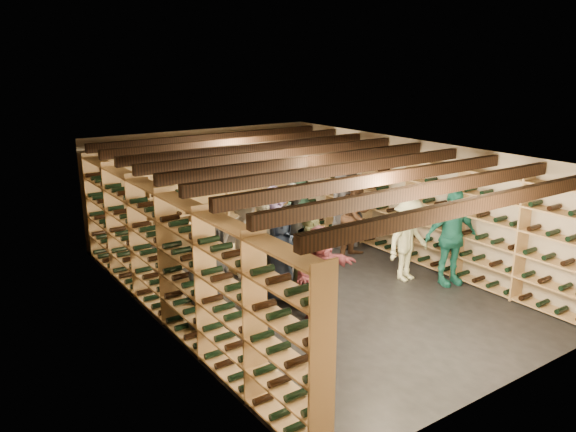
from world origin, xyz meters
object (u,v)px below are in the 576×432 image
Objects in this scene: person_8 at (357,216)px; person_5 at (321,273)px; person_6 at (280,256)px; crate_loose at (245,257)px; person_10 at (298,218)px; person_9 at (245,236)px; crate_stack_left at (179,245)px; crate_stack_right at (243,257)px; person_2 at (312,256)px; person_0 at (208,273)px; person_4 at (451,237)px; person_11 at (275,229)px; person_7 at (265,243)px; person_1 at (295,237)px; person_3 at (409,240)px; person_12 at (345,206)px.

person_5 is at bearing -162.13° from person_8.
person_6 is (-0.13, 0.93, 0.02)m from person_5.
crate_loose is 1.33m from person_10.
person_9 is at bearing 152.67° from person_8.
person_5 is (0.86, -3.40, 0.33)m from crate_stack_left.
person_2 reaches higher than crate_stack_right.
person_0 is 4.44m from person_4.
crate_stack_left is 0.50× the size of person_10.
person_8 is 1.82m from person_11.
person_9 reaches higher than person_5.
person_6 is at bearing -156.09° from person_10.
person_7 is at bearing -93.44° from crate_stack_right.
person_7 is 0.93× the size of person_8.
person_7 is at bearing 153.42° from person_1.
crate_stack_left is at bearing 133.84° from person_8.
person_8 is at bearing 39.76° from person_1.
person_10 reaches higher than crate_stack_right.
person_6 is (-0.45, -1.96, 0.69)m from crate_loose.
person_3 is 2.29m from person_10.
person_7 is 0.76m from person_11.
person_6 is at bearing -157.83° from person_12.
person_6 is (-2.90, 1.13, -0.10)m from person_4.
crate_loose is at bearing 161.78° from person_12.
crate_stack_left is at bearing 137.09° from person_11.
crate_loose is 0.31× the size of person_7.
person_5 is (-0.37, -1.19, -0.19)m from person_1.
person_7 is at bearing 88.97° from person_2.
person_12 is at bearing 109.25° from person_4.
person_0 is 1.03× the size of person_4.
crate_stack_right is 1.49m from person_1.
person_9 is 0.97× the size of person_11.
person_2 is at bearing -102.17° from person_11.
person_2 is 2.08m from person_3.
person_3 is 0.90× the size of person_8.
person_3 is at bearing -1.71° from person_1.
person_12 reaches higher than crate_stack_left.
person_0 is 1.12× the size of person_9.
person_9 is (-0.42, -0.75, 0.72)m from crate_loose.
person_4 is 2.78m from person_5.
person_1 reaches higher than person_9.
person_4 reaches higher than person_2.
crate_stack_left is 0.51× the size of person_2.
person_6 is at bearing -130.57° from person_1.
person_7 reaches higher than crate_stack_right.
crate_stack_left is at bearing 126.08° from person_6.
person_6 is 0.92× the size of person_10.
person_3 is at bearing -52.25° from crate_loose.
person_5 is 0.94× the size of person_9.
person_4 is 3.30m from person_7.
person_1 is 1.22× the size of person_6.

